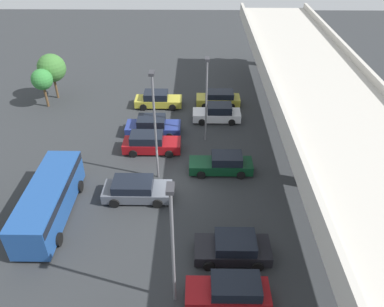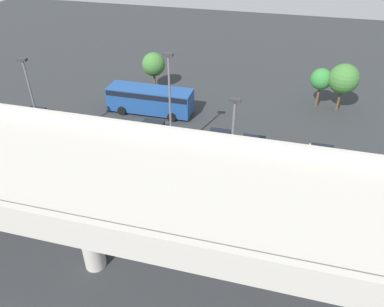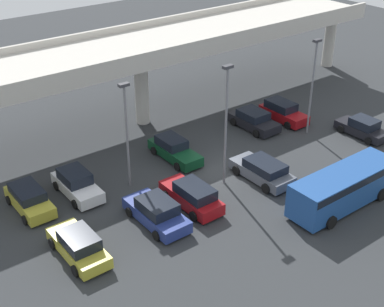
% 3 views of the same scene
% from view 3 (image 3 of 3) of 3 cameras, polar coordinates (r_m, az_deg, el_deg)
% --- Properties ---
extents(ground_plane, '(102.24, 102.24, 0.00)m').
position_cam_3_polar(ground_plane, '(38.64, 3.23, -1.96)').
color(ground_plane, '#2D3033').
extents(highway_overpass, '(48.88, 7.61, 7.51)m').
position_cam_3_polar(highway_overpass, '(43.83, -5.61, 10.83)').
color(highway_overpass, '#BCB7AD').
rests_on(highway_overpass, ground_plane).
extents(parked_car_0, '(2.03, 4.41, 1.51)m').
position_cam_3_polar(parked_car_0, '(35.80, -16.98, -4.67)').
color(parked_car_0, gold).
rests_on(parked_car_0, ground_plane).
extents(parked_car_1, '(2.04, 4.51, 1.68)m').
position_cam_3_polar(parked_car_1, '(36.51, -12.20, -3.21)').
color(parked_car_1, silver).
rests_on(parked_car_1, ground_plane).
extents(parked_car_2, '(2.25, 4.88, 1.63)m').
position_cam_3_polar(parked_car_2, '(33.10, -3.81, -6.25)').
color(parked_car_2, navy).
rests_on(parked_car_2, ground_plane).
extents(parked_car_3, '(2.06, 4.79, 1.66)m').
position_cam_3_polar(parked_car_3, '(34.48, 0.01, -4.51)').
color(parked_car_3, maroon).
rests_on(parked_car_3, ground_plane).
extents(parked_car_4, '(1.97, 4.88, 1.60)m').
position_cam_3_polar(parked_car_4, '(39.98, -1.93, 0.41)').
color(parked_car_4, '#0C381E').
rests_on(parked_car_4, ground_plane).
extents(parked_car_5, '(2.25, 4.82, 1.51)m').
position_cam_3_polar(parked_car_5, '(37.62, 7.55, -1.79)').
color(parked_car_5, '#515660').
rests_on(parked_car_5, ground_plane).
extents(parked_car_6, '(2.26, 4.49, 1.53)m').
position_cam_3_polar(parked_car_6, '(44.92, 6.60, 3.57)').
color(parked_car_6, black).
rests_on(parked_car_6, ground_plane).
extents(parked_car_7, '(2.02, 4.42, 1.66)m').
position_cam_3_polar(parked_car_7, '(46.64, 9.67, 4.40)').
color(parked_car_7, maroon).
rests_on(parked_car_7, ground_plane).
extents(parked_car_8, '(2.02, 4.33, 1.52)m').
position_cam_3_polar(parked_car_8, '(45.51, 17.74, 2.62)').
color(parked_car_8, black).
rests_on(parked_car_8, ground_plane).
extents(parked_car_9, '(2.09, 4.71, 1.57)m').
position_cam_3_polar(parked_car_9, '(31.11, -12.00, -9.57)').
color(parked_car_9, gold).
rests_on(parked_car_9, ground_plane).
extents(shuttle_bus, '(8.18, 2.71, 2.49)m').
position_cam_3_polar(shuttle_bus, '(35.55, 15.91, -3.30)').
color(shuttle_bus, '#1E478C').
rests_on(shuttle_bus, ground_plane).
extents(lamp_post_near_aisle, '(0.70, 0.35, 8.56)m').
position_cam_3_polar(lamp_post_near_aisle, '(35.03, 3.66, 3.84)').
color(lamp_post_near_aisle, slate).
rests_on(lamp_post_near_aisle, ground_plane).
extents(lamp_post_mid_lot, '(0.70, 0.35, 7.86)m').
position_cam_3_polar(lamp_post_mid_lot, '(43.38, 12.77, 7.68)').
color(lamp_post_mid_lot, slate).
rests_on(lamp_post_mid_lot, ground_plane).
extents(lamp_post_by_overpass, '(0.70, 0.35, 7.49)m').
position_cam_3_polar(lamp_post_by_overpass, '(35.17, -7.00, 2.77)').
color(lamp_post_by_overpass, slate).
rests_on(lamp_post_by_overpass, ground_plane).
extents(traffic_cone, '(0.44, 0.44, 0.70)m').
position_cam_3_polar(traffic_cone, '(31.91, -2.90, -8.68)').
color(traffic_cone, black).
rests_on(traffic_cone, ground_plane).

